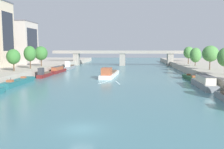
# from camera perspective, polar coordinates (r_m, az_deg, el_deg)

# --- Properties ---
(ground_plane) EXTENTS (400.00, 400.00, 0.00)m
(ground_plane) POSITION_cam_1_polar(r_m,az_deg,el_deg) (26.68, -7.39, -12.90)
(ground_plane) COLOR teal
(barge_midriver) EXTENTS (4.69, 19.55, 3.19)m
(barge_midriver) POSITION_cam_1_polar(r_m,az_deg,el_deg) (73.32, -0.60, 0.22)
(barge_midriver) COLOR silver
(barge_midriver) RESTS_ON ground
(wake_behind_barge) EXTENTS (5.59, 6.05, 0.03)m
(wake_behind_barge) POSITION_cam_1_polar(r_m,az_deg,el_deg) (60.75, -0.31, -1.94)
(wake_behind_barge) COLOR silver
(wake_behind_barge) RESTS_ON ground
(moored_boat_left_downstream) EXTENTS (2.94, 15.12, 2.30)m
(moored_boat_left_downstream) POSITION_cam_1_polar(r_m,az_deg,el_deg) (61.88, -21.67, -1.67)
(moored_boat_left_downstream) COLOR #23666B
(moored_boat_left_downstream) RESTS_ON ground
(moored_boat_left_second) EXTENTS (1.96, 10.39, 3.03)m
(moored_boat_left_second) POSITION_cam_1_polar(r_m,az_deg,el_deg) (75.43, -15.98, 0.10)
(moored_boat_left_second) COLOR maroon
(moored_boat_left_second) RESTS_ON ground
(moored_boat_left_near) EXTENTS (2.33, 13.30, 2.36)m
(moored_boat_left_near) POSITION_cam_1_polar(r_m,az_deg,el_deg) (87.51, -12.91, 1.09)
(moored_boat_left_near) COLOR maroon
(moored_boat_left_near) RESTS_ON ground
(moored_boat_left_midway) EXTENTS (2.51, 12.90, 3.46)m
(moored_boat_left_midway) POSITION_cam_1_polar(r_m,az_deg,el_deg) (102.33, -10.14, 1.90)
(moored_boat_left_midway) COLOR gray
(moored_boat_left_midway) RESTS_ON ground
(moored_boat_right_midway) EXTENTS (2.77, 14.14, 2.92)m
(moored_boat_right_midway) POSITION_cam_1_polar(r_m,az_deg,el_deg) (56.37, 21.38, -1.79)
(moored_boat_right_midway) COLOR gray
(moored_boat_right_midway) RESTS_ON ground
(moored_boat_right_far) EXTENTS (2.51, 11.70, 2.09)m
(moored_boat_right_far) POSITION_cam_1_polar(r_m,az_deg,el_deg) (70.16, 18.46, -0.73)
(moored_boat_right_far) COLOR #235633
(moored_boat_right_far) RESTS_ON ground
(tree_left_nearest) EXTENTS (3.83, 3.83, 6.29)m
(tree_left_nearest) POSITION_cam_1_polar(r_m,az_deg,el_deg) (72.84, -22.72, 3.98)
(tree_left_nearest) COLOR brown
(tree_left_nearest) RESTS_ON quay_left
(tree_left_end_of_row) EXTENTS (3.86, 3.86, 7.25)m
(tree_left_end_of_row) POSITION_cam_1_polar(r_m,az_deg,el_deg) (80.10, -19.21, 4.77)
(tree_left_end_of_row) COLOR brown
(tree_left_end_of_row) RESTS_ON quay_left
(tree_left_by_lamp) EXTENTS (4.71, 4.71, 7.24)m
(tree_left_by_lamp) POSITION_cam_1_polar(r_m,az_deg,el_deg) (90.00, -16.78, 4.93)
(tree_left_by_lamp) COLOR brown
(tree_left_by_lamp) RESTS_ON quay_left
(tree_right_far) EXTENTS (4.79, 4.79, 7.34)m
(tree_right_far) POSITION_cam_1_polar(r_m,az_deg,el_deg) (77.55, 22.67, 4.67)
(tree_right_far) COLOR brown
(tree_right_far) RESTS_ON quay_right
(tree_right_end_of_row) EXTENTS (4.13, 4.13, 6.73)m
(tree_right_end_of_row) POSITION_cam_1_polar(r_m,az_deg,el_deg) (91.74, 19.53, 4.45)
(tree_right_end_of_row) COLOR brown
(tree_right_end_of_row) RESTS_ON quay_right
(tree_right_past_mid) EXTENTS (4.21, 4.21, 7.21)m
(tree_right_past_mid) POSITION_cam_1_polar(r_m,az_deg,el_deg) (103.83, 18.04, 5.07)
(tree_right_past_mid) COLOR brown
(tree_right_past_mid) RESTS_ON quay_right
(building_left_far_end) EXTENTS (13.47, 12.92, 17.98)m
(building_left_far_end) POSITION_cam_1_polar(r_m,az_deg,el_deg) (109.52, -21.80, 7.20)
(building_left_far_end) COLOR #BCB2A8
(building_left_far_end) RESTS_ON quay_left
(bridge_far) EXTENTS (71.84, 4.40, 7.61)m
(bridge_far) POSITION_cam_1_polar(r_m,az_deg,el_deg) (120.71, 2.54, 4.55)
(bridge_far) COLOR gray
(bridge_far) RESTS_ON ground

